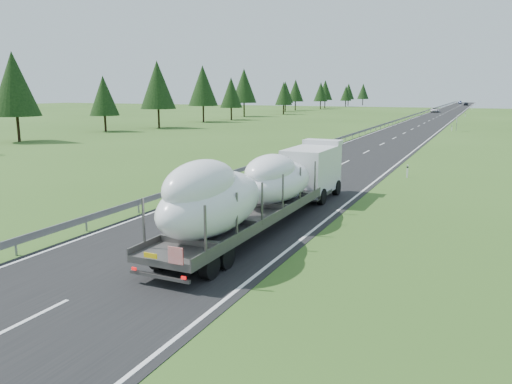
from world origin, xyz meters
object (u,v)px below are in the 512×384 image
at_px(highway_sign, 457,120).
at_px(boat_truck, 262,185).
at_px(distant_car_blue, 460,102).
at_px(distant_car_dark, 466,104).
at_px(distant_van, 435,110).

height_order(highway_sign, boat_truck, boat_truck).
xyz_separation_m(highway_sign, distant_car_blue, (-8.95, 187.58, -1.12)).
xyz_separation_m(highway_sign, distant_car_dark, (-4.85, 156.17, -1.03)).
relative_size(highway_sign, distant_van, 0.47).
bearing_deg(distant_car_blue, highway_sign, -92.02).
distance_m(boat_truck, distant_car_blue, 255.54).
relative_size(distant_car_dark, distant_car_blue, 1.09).
height_order(distant_car_dark, distant_car_blue, distant_car_dark).
distance_m(boat_truck, distant_van, 142.79).
bearing_deg(distant_van, boat_truck, -92.13).
height_order(boat_truck, distant_car_blue, boat_truck).
bearing_deg(distant_car_dark, highway_sign, -92.22).
distance_m(highway_sign, distant_car_blue, 187.80).
bearing_deg(distant_car_dark, boat_truck, -94.04).
relative_size(boat_truck, distant_van, 3.40).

